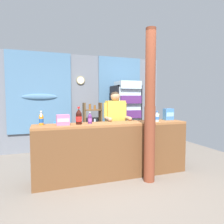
{
  "coord_description": "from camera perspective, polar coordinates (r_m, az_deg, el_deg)",
  "views": [
    {
      "loc": [
        -1.06,
        -2.88,
        1.41
      ],
      "look_at": [
        0.18,
        0.7,
        1.15
      ],
      "focal_mm": 31.91,
      "sensor_mm": 36.0,
      "label": 1
    }
  ],
  "objects": [
    {
      "name": "soda_bottle_cola",
      "position": [
        3.4,
        -9.49,
        -1.39
      ],
      "size": [
        0.1,
        0.1,
        0.3
      ],
      "color": "black",
      "rests_on": "stall_counter"
    },
    {
      "name": "timber_post",
      "position": [
        3.37,
        10.81,
        0.69
      ],
      "size": [
        0.2,
        0.18,
        2.55
      ],
      "color": "brown",
      "rests_on": "ground"
    },
    {
      "name": "back_wall_curtained",
      "position": [
        5.63,
        -8.52,
        3.16
      ],
      "size": [
        4.65,
        0.22,
        2.59
      ],
      "color": "slate",
      "rests_on": "ground"
    },
    {
      "name": "drink_fridge",
      "position": [
        5.36,
        4.04,
        -0.29
      ],
      "size": [
        0.68,
        0.72,
        1.85
      ],
      "color": "black",
      "rests_on": "ground"
    },
    {
      "name": "banana_bunch",
      "position": [
        4.11,
        12.1,
        -1.43
      ],
      "size": [
        0.27,
        0.06,
        0.16
      ],
      "color": "#B7C647",
      "rests_on": "stall_counter"
    },
    {
      "name": "soda_bottle_orange_soda",
      "position": [
        3.46,
        -19.62,
        -1.91
      ],
      "size": [
        0.07,
        0.07,
        0.24
      ],
      "color": "orange",
      "rests_on": "stall_counter"
    },
    {
      "name": "ground_plane",
      "position": [
        4.3,
        -3.93,
        -15.18
      ],
      "size": [
        6.77,
        6.77,
        0.0
      ],
      "primitive_type": "plane",
      "color": "slate"
    },
    {
      "name": "soda_bottle_water",
      "position": [
        3.87,
        12.78,
        -1.4
      ],
      "size": [
        0.07,
        0.07,
        0.2
      ],
      "color": "silver",
      "rests_on": "stall_counter"
    },
    {
      "name": "soda_bottle_grape_soda",
      "position": [
        3.48,
        -6.34,
        -1.87
      ],
      "size": [
        0.08,
        0.08,
        0.21
      ],
      "color": "#56286B",
      "rests_on": "stall_counter"
    },
    {
      "name": "shopkeeper",
      "position": [
        4.09,
        0.99,
        -2.22
      ],
      "size": [
        0.49,
        0.42,
        1.54
      ],
      "color": "#28282D",
      "rests_on": "ground"
    },
    {
      "name": "stall_counter",
      "position": [
        3.54,
        0.99,
        -9.51
      ],
      "size": [
        2.76,
        0.51,
        0.97
      ],
      "color": "#935B33",
      "rests_on": "ground"
    },
    {
      "name": "snack_box_wafer",
      "position": [
        3.35,
        -13.88,
        -2.21
      ],
      "size": [
        0.21,
        0.14,
        0.17
      ],
      "color": "#B76699",
      "rests_on": "stall_counter"
    },
    {
      "name": "plastic_lawn_chair",
      "position": [
        4.72,
        -15.02,
        -7.38
      ],
      "size": [
        0.62,
        0.62,
        0.86
      ],
      "color": "#3884D6",
      "rests_on": "ground"
    },
    {
      "name": "snack_box_biscuit",
      "position": [
        4.2,
        15.83,
        -0.63
      ],
      "size": [
        0.19,
        0.12,
        0.23
      ],
      "color": "#3D75B7",
      "rests_on": "stall_counter"
    },
    {
      "name": "bottle_shelf_rack",
      "position": [
        5.34,
        -5.63,
        -4.0
      ],
      "size": [
        0.48,
        0.28,
        1.29
      ],
      "color": "brown",
      "rests_on": "ground"
    }
  ]
}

